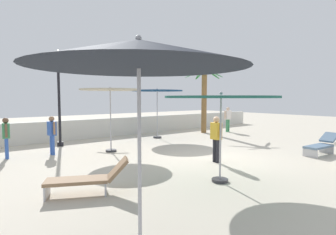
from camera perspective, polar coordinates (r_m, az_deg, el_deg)
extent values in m
plane|color=beige|center=(10.04, 10.40, -8.93)|extent=(56.00, 56.00, 0.00)
cube|color=silver|center=(16.40, -11.71, -1.97)|extent=(25.20, 0.30, 1.06)
cylinder|color=#333338|center=(7.69, 10.78, -12.73)|extent=(0.44, 0.44, 0.08)
cylinder|color=#A5A5AD|center=(7.45, 10.89, -4.51)|extent=(0.05, 0.05, 2.30)
cylinder|color=#1E594C|center=(7.36, 11.02, 4.24)|extent=(2.99, 2.99, 0.06)
sphere|color=#99999E|center=(7.36, 11.03, 4.99)|extent=(0.08, 0.08, 0.08)
cylinder|color=#333338|center=(11.82, -11.80, -6.77)|extent=(0.45, 0.45, 0.08)
cylinder|color=#A5A5AD|center=(11.64, -11.89, -0.62)|extent=(0.05, 0.05, 2.62)
cylinder|color=#B7AD93|center=(11.61, -11.99, 5.73)|extent=(2.47, 2.47, 0.06)
sphere|color=#99999E|center=(11.61, -11.99, 6.10)|extent=(0.08, 0.08, 0.08)
cylinder|color=#A5A5AD|center=(3.66, -5.95, -10.47)|extent=(0.05, 0.05, 2.69)
cone|color=black|center=(3.58, -6.14, 13.07)|extent=(2.80, 2.80, 0.37)
sphere|color=#99999E|center=(3.62, -6.16, 16.14)|extent=(0.08, 0.08, 0.08)
cylinder|color=#333338|center=(15.40, -2.25, -4.13)|extent=(0.47, 0.47, 0.08)
cylinder|color=#A5A5AD|center=(15.26, -2.26, 0.68)|extent=(0.05, 0.05, 2.67)
cylinder|color=navy|center=(15.24, -2.28, 5.62)|extent=(2.82, 2.82, 0.06)
sphere|color=#99999E|center=(15.24, -2.28, 5.97)|extent=(0.08, 0.08, 0.08)
cylinder|color=brown|center=(17.66, 7.53, 3.31)|extent=(0.36, 0.34, 4.01)
sphere|color=#23752E|center=(17.76, 7.65, 9.78)|extent=(0.54, 0.54, 0.54)
ellipsoid|color=#23752E|center=(18.19, 9.29, 8.93)|extent=(1.27, 0.33, 0.64)
ellipsoid|color=#23752E|center=(18.34, 6.64, 8.92)|extent=(0.59, 1.25, 0.64)
ellipsoid|color=#23752E|center=(17.52, 5.52, 9.15)|extent=(1.21, 0.74, 0.64)
ellipsoid|color=#23752E|center=(17.09, 6.96, 9.26)|extent=(1.21, 0.74, 0.64)
ellipsoid|color=#23752E|center=(17.40, 9.59, 9.15)|extent=(0.47, 1.27, 0.64)
cylinder|color=black|center=(13.77, -21.54, -5.16)|extent=(0.28, 0.28, 0.20)
cylinder|color=black|center=(13.60, -21.76, 2.89)|extent=(0.12, 0.12, 4.06)
cylinder|color=black|center=(13.71, -22.00, 11.39)|extent=(0.22, 0.22, 0.06)
sphere|color=white|center=(13.74, -22.02, 12.18)|extent=(0.38, 0.38, 0.38)
cube|color=#B7B7BC|center=(6.98, -23.95, -13.65)|extent=(0.28, 0.51, 0.35)
cube|color=#B7B7BC|center=(6.83, -12.90, -13.77)|extent=(0.28, 0.51, 0.35)
cube|color=#8C6B4C|center=(6.82, -18.52, -12.37)|extent=(1.50, 1.12, 0.08)
cube|color=#8C6B4C|center=(6.72, -10.46, -10.50)|extent=(0.70, 0.72, 0.53)
cube|color=#B7B7BC|center=(11.78, 27.52, -6.53)|extent=(0.07, 0.55, 0.35)
cube|color=#B7B7BC|center=(12.93, 30.17, -5.69)|extent=(0.07, 0.55, 0.35)
cube|color=slate|center=(12.32, 28.94, -5.29)|extent=(1.43, 0.64, 0.08)
cube|color=slate|center=(13.05, 30.61, -3.57)|extent=(0.65, 0.59, 0.37)
cylinder|color=#3F8C59|center=(18.40, 12.15, -1.68)|extent=(0.12, 0.12, 0.83)
cylinder|color=#3F8C59|center=(18.50, 12.54, -1.66)|extent=(0.12, 0.12, 0.83)
cube|color=silver|center=(18.39, 12.38, 0.52)|extent=(0.40, 0.31, 0.59)
sphere|color=beige|center=(18.37, 12.40, 1.78)|extent=(0.22, 0.22, 0.22)
cylinder|color=beige|center=(18.24, 11.79, 0.59)|extent=(0.08, 0.08, 0.53)
cylinder|color=beige|center=(18.54, 12.96, 0.63)|extent=(0.08, 0.08, 0.53)
cylinder|color=#26262D|center=(9.83, 9.66, -6.78)|extent=(0.12, 0.12, 0.81)
cylinder|color=#26262D|center=(9.71, 10.29, -6.92)|extent=(0.12, 0.12, 0.81)
cube|color=gold|center=(9.66, 10.03, -2.80)|extent=(0.28, 0.39, 0.58)
sphere|color=tan|center=(9.62, 10.06, -0.44)|extent=(0.22, 0.22, 0.22)
cylinder|color=tan|center=(9.84, 9.09, -2.49)|extent=(0.08, 0.08, 0.52)
cylinder|color=tan|center=(9.48, 11.00, -2.77)|extent=(0.08, 0.08, 0.52)
cylinder|color=#3359B2|center=(11.73, -30.60, -5.63)|extent=(0.12, 0.12, 0.77)
cylinder|color=#3359B2|center=(11.88, -30.63, -5.51)|extent=(0.12, 0.12, 0.77)
cube|color=#3F8C59|center=(11.72, -30.74, -2.38)|extent=(0.28, 0.39, 0.55)
sphere|color=brown|center=(11.68, -30.80, -0.54)|extent=(0.21, 0.21, 0.21)
cylinder|color=brown|center=(11.48, -30.71, -2.37)|extent=(0.08, 0.08, 0.49)
cylinder|color=brown|center=(11.95, -30.77, -2.13)|extent=(0.08, 0.08, 0.49)
cylinder|color=#3359B2|center=(11.87, -23.13, -5.26)|extent=(0.12, 0.12, 0.78)
cylinder|color=#3359B2|center=(11.72, -22.85, -5.37)|extent=(0.12, 0.12, 0.78)
cube|color=#3359B2|center=(11.71, -23.08, -2.11)|extent=(0.27, 0.38, 0.55)
sphere|color=#936B4C|center=(11.68, -23.14, -0.26)|extent=(0.21, 0.21, 0.21)
cylinder|color=#936B4C|center=(11.93, -23.51, -1.88)|extent=(0.08, 0.08, 0.49)
cylinder|color=#936B4C|center=(11.49, -22.65, -2.08)|extent=(0.08, 0.08, 0.49)
ellipsoid|color=white|center=(17.21, -14.81, 10.56)|extent=(0.30, 0.32, 0.12)
sphere|color=white|center=(17.06, -14.99, 10.72)|extent=(0.10, 0.10, 0.10)
cube|color=silver|center=(17.12, -13.77, 10.68)|extent=(0.57, 0.53, 0.10)
cube|color=silver|center=(17.32, -15.85, 10.57)|extent=(0.56, 0.52, 0.19)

